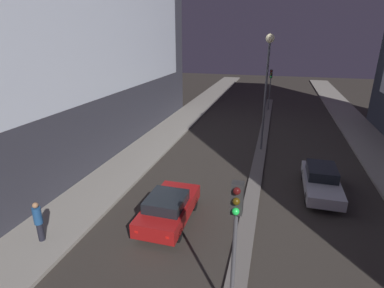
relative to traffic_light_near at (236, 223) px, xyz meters
The scene contains 7 objects.
median_strip 16.06m from the traffic_light_near, 90.00° to the left, with size 0.77×37.71×0.13m.
traffic_light_near is the anchor object (origin of this frame).
traffic_light_mid 28.34m from the traffic_light_near, 90.00° to the left, with size 0.32×0.42×4.55m.
street_lamp 15.23m from the traffic_light_near, 90.00° to the left, with size 0.60×0.60×8.25m.
car_left_lane 6.22m from the traffic_light_near, 129.64° to the left, with size 1.93×4.14×1.48m.
car_right_lane 10.32m from the traffic_light_near, 68.97° to the left, with size 1.78×4.75×1.43m.
pedestrian_on_left_sidewalk 8.61m from the traffic_light_near, behind, with size 0.34×0.34×1.78m.
Camera 1 is at (0.73, -2.76, 8.23)m, focal length 28.00 mm.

